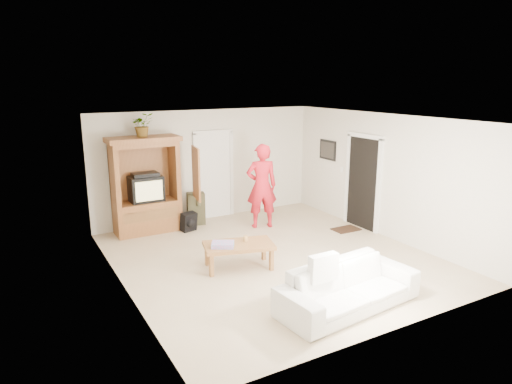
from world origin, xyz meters
TOP-DOWN VIEW (x-y plane):
  - floor at (0.00, 0.00)m, footprint 6.00×6.00m
  - ceiling at (0.00, 0.00)m, footprint 6.00×6.00m
  - wall_back at (0.00, 3.00)m, footprint 5.50×0.00m
  - wall_front at (0.00, -3.00)m, footprint 5.50×0.00m
  - wall_left at (-2.75, 0.00)m, footprint 0.00×6.00m
  - wall_right at (2.75, 0.00)m, footprint 0.00×6.00m
  - armoire at (-1.58, 2.66)m, footprint 1.82×1.14m
  - door_back at (0.15, 2.97)m, footprint 0.85×0.05m
  - doorway_right at (2.73, 0.60)m, footprint 0.05×0.90m
  - framed_picture at (2.73, 1.90)m, footprint 0.03×0.60m
  - doormat at (2.30, 0.60)m, footprint 0.60×0.40m
  - plant at (-1.60, 2.63)m, footprint 0.46×0.40m
  - man at (0.76, 1.72)m, footprint 0.80×0.64m
  - sofa at (-0.04, -2.20)m, footprint 2.30×1.08m
  - coffee_table at (-0.77, -0.11)m, footprint 1.35×0.95m
  - towel at (-1.08, -0.11)m, footprint 0.47×0.43m
  - candle at (-0.60, -0.06)m, footprint 0.08×0.08m
  - backpack_black at (-0.81, 2.24)m, footprint 0.37×0.27m
  - backpack_olive at (-0.46, 2.65)m, footprint 0.45×0.37m

SIDE VIEW (x-z plane):
  - floor at x=0.00m, z-range 0.00..0.00m
  - doormat at x=2.30m, z-range 0.00..0.02m
  - backpack_black at x=-0.81m, z-range 0.00..0.41m
  - sofa at x=-0.04m, z-range 0.00..0.65m
  - backpack_olive at x=-0.46m, z-range 0.00..0.74m
  - coffee_table at x=-0.77m, z-range 0.17..0.62m
  - towel at x=-1.08m, z-range 0.45..0.53m
  - candle at x=-0.60m, z-range 0.45..0.55m
  - armoire at x=-1.58m, z-range -0.14..1.96m
  - man at x=0.76m, z-range 0.00..1.91m
  - door_back at x=0.15m, z-range 0.00..2.04m
  - doorway_right at x=2.73m, z-range 0.00..2.04m
  - wall_back at x=0.00m, z-range -1.45..4.05m
  - wall_front at x=0.00m, z-range -1.45..4.05m
  - wall_left at x=-2.75m, z-range -1.70..4.30m
  - wall_right at x=2.75m, z-range -1.70..4.30m
  - framed_picture at x=2.73m, z-range 1.36..1.84m
  - plant at x=-1.60m, z-range 2.10..2.60m
  - ceiling at x=0.00m, z-range 2.60..2.60m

